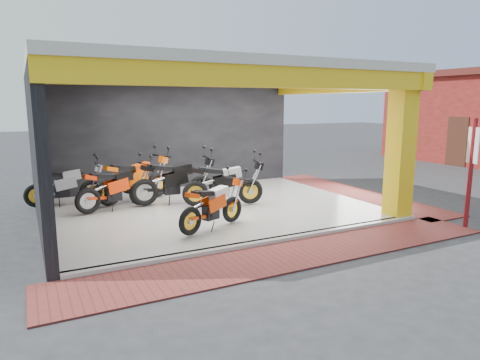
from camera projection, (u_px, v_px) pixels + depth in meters
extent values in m
plane|color=#2D2D30|center=(248.00, 230.00, 9.59)|extent=(80.00, 80.00, 0.00)
cube|color=beige|center=(213.00, 209.00, 11.33)|extent=(8.00, 6.00, 0.10)
cube|color=beige|center=(211.00, 71.00, 10.70)|extent=(8.40, 6.40, 0.20)
cube|color=black|center=(174.00, 136.00, 13.75)|extent=(8.20, 0.20, 3.50)
cube|color=black|center=(37.00, 153.00, 9.20)|extent=(0.20, 6.20, 3.50)
cube|color=yellow|center=(401.00, 148.00, 10.29)|extent=(0.50, 0.50, 3.50)
cube|color=yellow|center=(274.00, 77.00, 8.12)|extent=(8.40, 0.30, 0.40)
cube|color=yellow|center=(337.00, 86.00, 12.54)|extent=(0.30, 6.40, 0.40)
cube|color=beige|center=(272.00, 241.00, 8.68)|extent=(8.00, 0.20, 0.10)
cube|color=maroon|center=(294.00, 255.00, 8.01)|extent=(9.00, 1.40, 0.03)
cube|color=maroon|center=(353.00, 193.00, 13.48)|extent=(1.40, 7.00, 0.03)
cube|color=#3F1E14|center=(457.00, 142.00, 19.12)|extent=(0.06, 1.00, 2.20)
cylinder|color=maroon|center=(470.00, 174.00, 9.55)|extent=(0.10, 0.10, 2.49)
cube|color=white|center=(473.00, 145.00, 9.44)|extent=(0.12, 0.34, 0.80)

